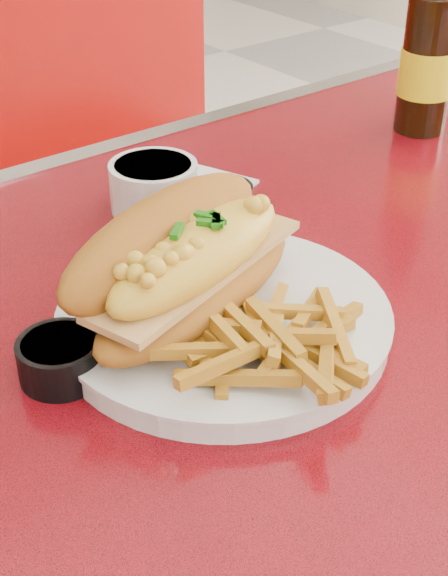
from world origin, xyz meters
TOP-DOWN VIEW (x-y plane):
  - diner_table at (0.00, 0.00)m, footprint 1.23×0.83m
  - dinner_plate at (-0.08, 0.03)m, footprint 0.33×0.33m
  - mac_hoagie at (-0.10, 0.05)m, footprint 0.25×0.17m
  - fries_pile at (-0.09, -0.04)m, footprint 0.15×0.14m
  - fork at (-0.07, -0.02)m, footprint 0.06×0.13m
  - gravy_ramekin at (-0.01, 0.24)m, footprint 0.10×0.10m
  - sauce_cup_left at (-0.21, 0.05)m, footprint 0.08×0.08m
  - sauce_cup_right at (0.04, 0.19)m, footprint 0.07×0.07m
  - beer_bottle at (0.37, 0.21)m, footprint 0.08×0.08m
  - paper_napkin at (0.05, 0.25)m, footprint 0.14×0.14m

SIDE VIEW (x-z plane):
  - diner_table at x=0.00m, z-range 0.22..0.99m
  - paper_napkin at x=0.05m, z-range 0.77..0.77m
  - dinner_plate at x=-0.08m, z-range 0.77..0.79m
  - sauce_cup_right at x=0.04m, z-range 0.77..0.80m
  - sauce_cup_left at x=-0.21m, z-range 0.77..0.80m
  - fork at x=-0.07m, z-range 0.79..0.79m
  - gravy_ramekin at x=-0.01m, z-range 0.77..0.82m
  - fries_pile at x=-0.09m, z-range 0.79..0.82m
  - mac_hoagie at x=-0.10m, z-range 0.78..0.88m
  - beer_bottle at x=0.37m, z-range 0.74..0.99m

